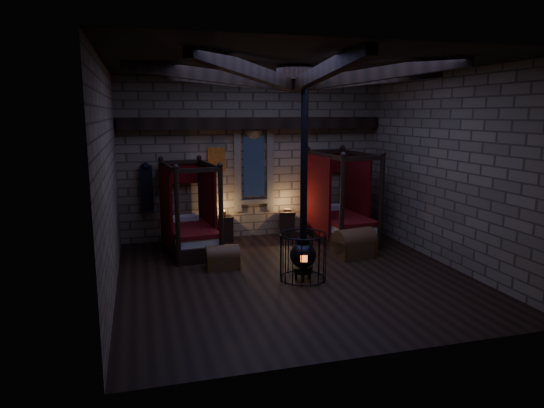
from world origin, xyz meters
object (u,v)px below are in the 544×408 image
object	(u,v)px
bed_right	(340,219)
trunk_left	(223,258)
bed_left	(190,230)
trunk_right	(354,244)
stove	(303,251)

from	to	relation	value
bed_right	trunk_left	bearing A→B (deg)	-158.98
bed_left	trunk_right	distance (m)	3.94
bed_left	bed_right	bearing A→B (deg)	-6.04
trunk_right	bed_right	bearing A→B (deg)	69.04
trunk_left	trunk_right	bearing A→B (deg)	2.37
trunk_left	trunk_right	distance (m)	3.12
bed_left	trunk_left	xyz separation A→B (m)	(0.53, -1.50, -0.30)
trunk_right	stove	size ratio (longest dim) A/B	0.25
bed_right	bed_left	bearing A→B (deg)	177.05
bed_left	trunk_right	size ratio (longest dim) A/B	2.11
bed_left	stove	world-z (taller)	stove
stove	bed_left	bearing A→B (deg)	141.18
bed_left	stove	distance (m)	3.31
bed_right	trunk_right	world-z (taller)	bed_right
bed_right	trunk_right	xyz separation A→B (m)	(-0.26, -1.47, -0.27)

